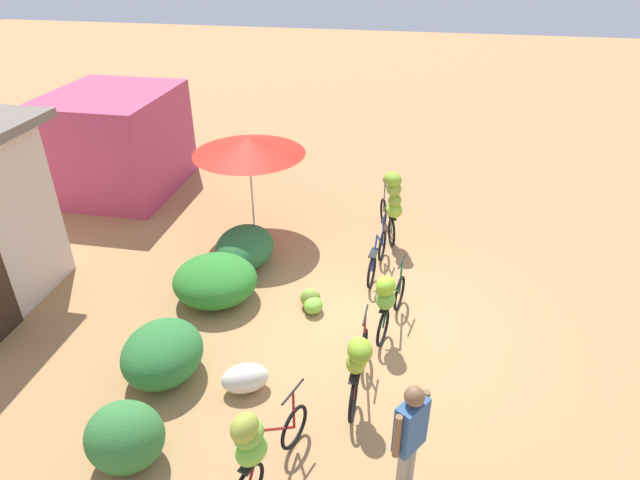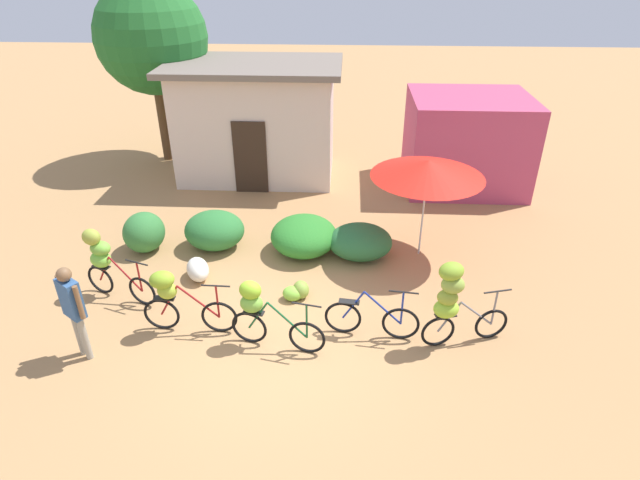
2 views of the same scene
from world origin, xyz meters
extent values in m
plane|color=#AC7E4F|center=(0.00, 0.00, 0.00)|extent=(60.00, 60.00, 0.00)
cube|color=beige|center=(-1.50, 7.48, 1.53)|extent=(4.31, 2.64, 3.06)
cube|color=#72665B|center=(-1.50, 7.48, 3.14)|extent=(4.81, 3.14, 0.16)
cube|color=#332319|center=(-1.50, 6.14, 1.00)|extent=(0.90, 0.06, 2.00)
cube|color=#B94163|center=(4.41, 7.05, 1.25)|extent=(3.20, 2.80, 2.50)
cylinder|color=brown|center=(-4.60, 8.57, 1.36)|extent=(0.35, 0.35, 2.71)
sphere|color=#226829|center=(-4.60, 8.57, 3.67)|extent=(3.21, 3.21, 3.21)
ellipsoid|color=#347737|center=(-3.38, 2.89, 0.45)|extent=(0.90, 1.00, 0.90)
ellipsoid|color=#2D7434|center=(-1.83, 3.09, 0.43)|extent=(1.34, 1.18, 0.86)
ellipsoid|color=#2C7E2A|center=(0.19, 3.00, 0.40)|extent=(1.48, 1.53, 0.80)
ellipsoid|color=#2A6635|center=(1.44, 2.83, 0.38)|extent=(1.40, 1.15, 0.76)
cylinder|color=beige|center=(2.77, 3.04, 1.07)|extent=(0.04, 0.04, 2.14)
cone|color=red|center=(2.77, 3.04, 2.04)|extent=(2.36, 2.36, 0.35)
torus|color=black|center=(-2.72, 0.86, 0.31)|extent=(0.59, 0.25, 0.61)
torus|color=black|center=(-3.68, 1.20, 0.31)|extent=(0.59, 0.25, 0.61)
cylinder|color=maroon|center=(-3.51, 1.14, 0.61)|extent=(0.37, 0.16, 0.63)
cylinder|color=maroon|center=(-3.03, 0.97, 0.61)|extent=(0.65, 0.26, 0.63)
cylinder|color=black|center=(-2.72, 0.86, 0.95)|extent=(0.48, 0.19, 0.03)
cylinder|color=maroon|center=(-2.72, 0.86, 0.63)|extent=(0.04, 0.04, 0.64)
cube|color=black|center=(-3.58, 1.16, 0.64)|extent=(0.39, 0.25, 0.02)
ellipsoid|color=#7AC53F|center=(-3.55, 1.16, 0.81)|extent=(0.52, 0.47, 0.31)
ellipsoid|color=#74B53C|center=(-3.52, 1.19, 1.04)|extent=(0.48, 0.42, 0.27)
ellipsoid|color=#9AA73A|center=(-3.64, 1.18, 1.28)|extent=(0.44, 0.39, 0.32)
torus|color=black|center=(-1.08, 0.14, 0.32)|extent=(0.65, 0.07, 0.65)
torus|color=black|center=(-2.12, 0.16, 0.32)|extent=(0.65, 0.07, 0.65)
cylinder|color=maroon|center=(-1.94, 0.16, 0.64)|extent=(0.40, 0.05, 0.65)
cylinder|color=maroon|center=(-1.42, 0.15, 0.64)|extent=(0.70, 0.05, 0.65)
cylinder|color=black|center=(-1.08, 0.14, 0.99)|extent=(0.50, 0.04, 0.03)
cylinder|color=maroon|center=(-1.08, 0.14, 0.66)|extent=(0.04, 0.04, 0.67)
cube|color=black|center=(-2.02, 0.16, 0.68)|extent=(0.36, 0.15, 0.02)
ellipsoid|color=#9AB433|center=(-1.95, 0.16, 0.85)|extent=(0.38, 0.33, 0.32)
ellipsoid|color=#84A928|center=(-1.98, 0.12, 1.10)|extent=(0.49, 0.42, 0.31)
torus|color=black|center=(0.51, -0.32, 0.32)|extent=(0.64, 0.18, 0.64)
torus|color=black|center=(-0.51, -0.11, 0.32)|extent=(0.64, 0.18, 0.64)
cylinder|color=#19592D|center=(-0.33, -0.15, 0.62)|extent=(0.39, 0.11, 0.62)
cylinder|color=#19592D|center=(0.18, -0.25, 0.62)|extent=(0.69, 0.18, 0.63)
cylinder|color=black|center=(0.51, -0.32, 1.00)|extent=(0.50, 0.13, 0.03)
cylinder|color=#19592D|center=(0.51, -0.32, 0.66)|extent=(0.04, 0.04, 0.68)
cube|color=black|center=(-0.40, -0.13, 0.67)|extent=(0.38, 0.21, 0.02)
ellipsoid|color=#72AE3B|center=(-0.43, -0.12, 0.84)|extent=(0.42, 0.35, 0.33)
ellipsoid|color=#85BA27|center=(-0.44, -0.11, 1.10)|extent=(0.44, 0.39, 0.32)
torus|color=black|center=(2.10, 0.12, 0.33)|extent=(0.66, 0.13, 0.65)
torus|color=black|center=(1.10, 0.23, 0.33)|extent=(0.66, 0.13, 0.65)
cylinder|color=navy|center=(1.27, 0.21, 0.62)|extent=(0.39, 0.08, 0.61)
cylinder|color=navy|center=(1.78, 0.16, 0.62)|extent=(0.68, 0.11, 0.62)
cylinder|color=black|center=(2.10, 0.12, 0.99)|extent=(0.50, 0.09, 0.03)
cylinder|color=navy|center=(2.10, 0.12, 0.66)|extent=(0.04, 0.04, 0.67)
cube|color=black|center=(1.20, 0.22, 0.68)|extent=(0.37, 0.18, 0.02)
torus|color=black|center=(3.68, 0.22, 0.30)|extent=(0.60, 0.20, 0.61)
torus|color=black|center=(2.72, -0.03, 0.30)|extent=(0.60, 0.20, 0.61)
cylinder|color=slate|center=(2.89, 0.01, 0.58)|extent=(0.37, 0.13, 0.58)
cylinder|color=slate|center=(3.37, 0.14, 0.58)|extent=(0.65, 0.21, 0.59)
cylinder|color=black|center=(3.68, 0.22, 1.00)|extent=(0.49, 0.16, 0.03)
cylinder|color=slate|center=(3.68, 0.22, 0.65)|extent=(0.04, 0.04, 0.69)
cube|color=black|center=(2.82, -0.01, 0.64)|extent=(0.38, 0.23, 0.02)
ellipsoid|color=#96C432|center=(2.80, -0.05, 0.80)|extent=(0.50, 0.43, 0.31)
ellipsoid|color=#8EA030|center=(2.80, -0.04, 1.03)|extent=(0.35, 0.28, 0.26)
ellipsoid|color=#8DA63E|center=(2.86, -0.01, 1.26)|extent=(0.40, 0.33, 0.30)
ellipsoid|color=#84A92C|center=(2.81, 0.03, 1.50)|extent=(0.55, 0.51, 0.29)
ellipsoid|color=#7EC23A|center=(0.11, 1.17, 0.14)|extent=(0.42, 0.37, 0.28)
ellipsoid|color=#81A13B|center=(0.27, 1.25, 0.18)|extent=(0.41, 0.45, 0.36)
ellipsoid|color=silver|center=(-1.91, 1.79, 0.22)|extent=(0.69, 0.82, 0.44)
cylinder|color=gray|center=(-3.28, -0.55, 0.43)|extent=(0.11, 0.11, 0.85)
cylinder|color=gray|center=(-3.13, -0.65, 0.43)|extent=(0.11, 0.11, 0.85)
cube|color=#33598C|center=(-3.20, -0.60, 1.19)|extent=(0.44, 0.39, 0.67)
cylinder|color=brown|center=(-3.41, -0.45, 1.22)|extent=(0.08, 0.08, 0.61)
cylinder|color=brown|center=(-3.00, -0.74, 1.22)|extent=(0.08, 0.08, 0.61)
sphere|color=brown|center=(-3.20, -0.60, 1.64)|extent=(0.23, 0.23, 0.23)
camera|label=1|loc=(-7.48, -0.36, 6.00)|focal=30.48mm
camera|label=2|loc=(1.07, -7.04, 6.08)|focal=29.23mm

